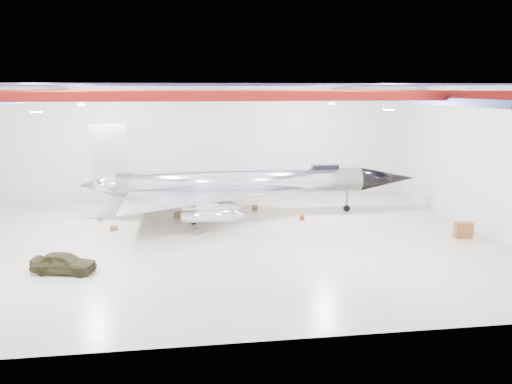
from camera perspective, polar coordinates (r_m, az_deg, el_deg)
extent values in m
plane|color=#C1B799|center=(36.39, -4.48, -5.53)|extent=(40.00, 40.00, 0.00)
plane|color=silver|center=(50.01, -5.64, 5.64)|extent=(40.00, 0.00, 40.00)
plane|color=silver|center=(41.40, 24.26, 3.38)|extent=(0.00, 30.00, 30.00)
plane|color=#0A0F38|center=(34.75, -4.78, 12.07)|extent=(40.00, 40.00, 0.00)
cube|color=maroon|center=(25.77, -3.61, 10.85)|extent=(39.50, 0.25, 0.50)
cube|color=maroon|center=(31.75, -4.45, 11.02)|extent=(39.50, 0.25, 0.50)
cube|color=maroon|center=(37.74, -5.02, 11.13)|extent=(39.50, 0.25, 0.50)
cube|color=maroon|center=(43.74, -5.44, 11.20)|extent=(39.50, 0.25, 0.50)
cube|color=#0B1144|center=(36.12, -24.41, 9.63)|extent=(0.25, 29.50, 0.40)
cube|color=#0B1144|center=(37.40, 14.25, 10.35)|extent=(0.25, 29.50, 0.40)
cube|color=silver|center=(29.82, -23.83, 8.67)|extent=(0.55, 0.55, 0.25)
cube|color=silver|center=(31.10, 14.92, 9.36)|extent=(0.55, 0.55, 0.25)
cube|color=silver|center=(41.49, -19.36, 9.61)|extent=(0.55, 0.55, 0.25)
cube|color=silver|center=(42.42, 8.61, 10.16)|extent=(0.55, 0.55, 0.25)
cylinder|color=silver|center=(42.81, -1.63, 1.17)|extent=(20.89, 2.32, 2.09)
cone|color=black|center=(45.93, 14.79, 1.51)|extent=(5.24, 2.15, 2.09)
cone|color=silver|center=(43.34, -17.63, 0.75)|extent=(3.15, 2.12, 2.09)
cube|color=silver|center=(42.75, -16.47, 4.36)|extent=(2.92, 0.16, 4.70)
cube|color=black|center=(43.93, 7.90, 2.79)|extent=(2.31, 0.86, 0.52)
cylinder|color=silver|center=(37.34, -5.54, -2.76)|extent=(3.98, 0.98, 0.94)
cylinder|color=silver|center=(39.87, -5.66, -1.83)|extent=(3.98, 0.98, 0.94)
cylinder|color=silver|center=(45.98, -5.89, 0.00)|extent=(3.98, 0.98, 0.94)
cylinder|color=silver|center=(48.54, -5.97, 0.62)|extent=(3.98, 0.98, 0.94)
cylinder|color=#59595B|center=(45.09, 10.35, -1.05)|extent=(0.19, 0.19, 1.88)
cylinder|color=black|center=(45.24, 10.32, -1.85)|extent=(0.59, 0.24, 0.58)
cylinder|color=#59595B|center=(40.49, -7.14, -2.41)|extent=(0.19, 0.19, 1.88)
cylinder|color=black|center=(40.65, -7.12, -3.30)|extent=(0.59, 0.24, 0.58)
cylinder|color=#59595B|center=(45.57, -7.17, -0.81)|extent=(0.19, 0.19, 1.88)
cylinder|color=black|center=(45.71, -7.15, -1.60)|extent=(0.59, 0.24, 0.58)
imported|color=#332F19|center=(32.02, -21.14, -7.54)|extent=(4.04, 2.36, 1.29)
cube|color=brown|center=(39.76, 22.61, -4.05)|extent=(1.31, 0.73, 1.16)
cube|color=olive|center=(40.24, -15.94, -3.97)|extent=(0.68, 0.62, 0.39)
cube|color=maroon|center=(44.24, -5.96, -2.21)|extent=(0.50, 0.42, 0.31)
cylinder|color=#59595B|center=(37.87, -6.76, -4.51)|extent=(0.67, 0.67, 0.46)
cube|color=olive|center=(45.33, -0.14, -1.77)|extent=(0.59, 0.52, 0.36)
cube|color=#59595B|center=(43.32, -17.37, -3.01)|extent=(0.44, 0.37, 0.29)
cylinder|color=maroon|center=(41.93, 5.28, -2.93)|extent=(0.52, 0.52, 0.39)
cube|color=olive|center=(42.96, -8.90, -2.63)|extent=(0.70, 0.60, 0.43)
cylinder|color=#59595B|center=(45.72, -4.79, -1.66)|extent=(0.56, 0.56, 0.40)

